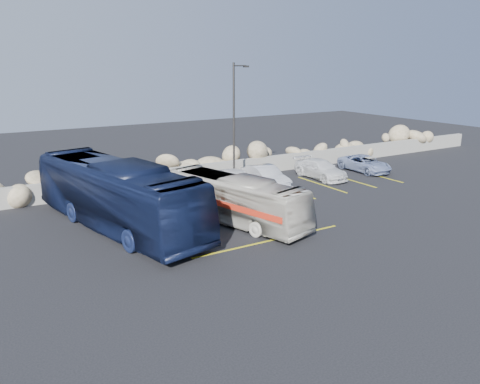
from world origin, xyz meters
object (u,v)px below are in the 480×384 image
lamppost (235,122)px  vintage_bus (234,199)px  car_c (320,169)px  tour_coach (117,195)px  car_b (266,177)px  car_a (237,180)px  car_d (365,164)px

lamppost → vintage_bus: size_ratio=0.91×
vintage_bus → car_c: size_ratio=1.95×
car_c → lamppost: bearing=171.0°
lamppost → car_c: bearing=-8.7°
tour_coach → car_b: (10.67, 2.72, -0.98)m
vintage_bus → car_a: (3.28, 5.27, -0.53)m
lamppost → tour_coach: lamppost is taller
tour_coach → car_d: bearing=-4.6°
car_a → car_d: (11.11, -0.24, -0.09)m
car_a → car_b: car_b is taller
car_a → car_b: size_ratio=0.94×
car_a → car_d: car_a is taller
car_a → car_d: size_ratio=0.94×
car_a → car_b: 2.01m
lamppost → car_d: size_ratio=1.84×
vintage_bus → tour_coach: bearing=142.4°
car_d → car_a: bearing=179.3°
car_c → vintage_bus: bearing=-153.5°
tour_coach → car_c: (15.50, 2.90, -1.04)m
car_a → car_b: (1.98, -0.36, 0.02)m
tour_coach → car_c: bearing=-2.2°
vintage_bus → tour_coach: tour_coach is taller
lamppost → car_c: (6.50, -1.00, -3.64)m
lamppost → tour_coach: 10.14m
vintage_bus → car_d: 15.26m
vintage_bus → car_d: (14.40, 5.03, -0.62)m
lamppost → car_a: lamppost is taller
tour_coach → car_a: (8.69, 3.09, -1.00)m
vintage_bus → car_c: 11.32m
tour_coach → lamppost: bearing=10.7°
tour_coach → car_b: size_ratio=2.81×
car_c → car_d: car_c is taller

